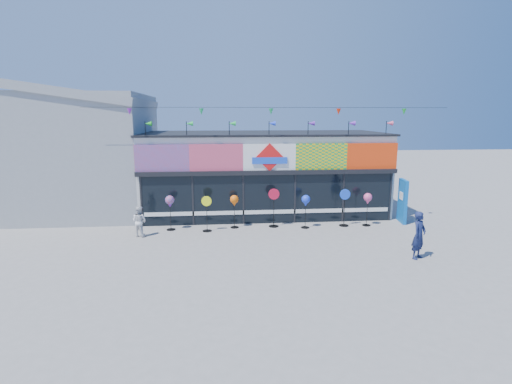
{
  "coord_description": "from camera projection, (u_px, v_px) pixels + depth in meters",
  "views": [
    {
      "loc": [
        -2.25,
        -14.5,
        5.01
      ],
      "look_at": [
        -0.74,
        2.0,
        1.77
      ],
      "focal_mm": 28.0,
      "sensor_mm": 36.0,
      "label": 1
    }
  ],
  "objects": [
    {
      "name": "blue_sign",
      "position": [
        403.0,
        201.0,
        18.66
      ],
      "size": [
        0.29,
        1.03,
        2.03
      ],
      "rotation": [
        0.0,
        0.0,
        -0.14
      ],
      "color": "#0B59A9",
      "rests_on": "ground"
    },
    {
      "name": "kite_shop",
      "position": [
        263.0,
        172.0,
        20.75
      ],
      "size": [
        16.0,
        5.7,
        5.31
      ],
      "color": "silver",
      "rests_on": "ground"
    },
    {
      "name": "spinner_3",
      "position": [
        274.0,
        207.0,
        17.92
      ],
      "size": [
        0.49,
        0.45,
        1.75
      ],
      "color": "black",
      "rests_on": "ground"
    },
    {
      "name": "spinner_2",
      "position": [
        234.0,
        202.0,
        17.71
      ],
      "size": [
        0.38,
        0.38,
        1.49
      ],
      "color": "black",
      "rests_on": "ground"
    },
    {
      "name": "child",
      "position": [
        139.0,
        221.0,
        16.56
      ],
      "size": [
        0.72,
        0.6,
        1.29
      ],
      "primitive_type": "imported",
      "rotation": [
        0.0,
        0.0,
        2.68
      ],
      "color": "silver",
      "rests_on": "ground"
    },
    {
      "name": "adult_man",
      "position": [
        419.0,
        235.0,
        13.95
      ],
      "size": [
        0.74,
        0.7,
        1.7
      ],
      "primitive_type": "imported",
      "rotation": [
        0.0,
        0.0,
        0.65
      ],
      "color": "#161E46",
      "rests_on": "ground"
    },
    {
      "name": "spinner_5",
      "position": [
        345.0,
        207.0,
        18.05
      ],
      "size": [
        0.48,
        0.43,
        1.7
      ],
      "color": "black",
      "rests_on": "ground"
    },
    {
      "name": "neighbour_building",
      "position": [
        70.0,
        150.0,
        20.67
      ],
      "size": [
        8.18,
        7.2,
        6.87
      ],
      "color": "gray",
      "rests_on": "ground"
    },
    {
      "name": "spinner_0",
      "position": [
        170.0,
        202.0,
        17.35
      ],
      "size": [
        0.39,
        0.39,
        1.55
      ],
      "color": "black",
      "rests_on": "ground"
    },
    {
      "name": "spinner_4",
      "position": [
        306.0,
        202.0,
        17.68
      ],
      "size": [
        0.38,
        0.38,
        1.5
      ],
      "color": "black",
      "rests_on": "ground"
    },
    {
      "name": "spinner_1",
      "position": [
        207.0,
        213.0,
        17.23
      ],
      "size": [
        0.44,
        0.4,
        1.56
      ],
      "color": "black",
      "rests_on": "ground"
    },
    {
      "name": "ground",
      "position": [
        280.0,
        247.0,
        15.34
      ],
      "size": [
        80.0,
        80.0,
        0.0
      ],
      "primitive_type": "plane",
      "color": "gray",
      "rests_on": "ground"
    },
    {
      "name": "spinner_6",
      "position": [
        368.0,
        200.0,
        18.04
      ],
      "size": [
        0.38,
        0.38,
        1.51
      ],
      "color": "black",
      "rests_on": "ground"
    }
  ]
}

